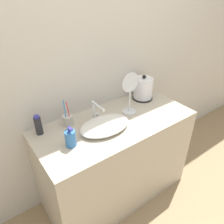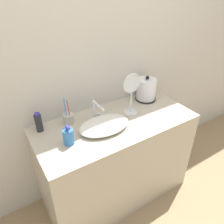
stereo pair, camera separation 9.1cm
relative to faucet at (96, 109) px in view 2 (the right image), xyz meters
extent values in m
plane|color=#997F5B|center=(0.11, -0.39, -0.90)|extent=(12.00, 12.00, 0.00)
cube|color=beige|center=(0.11, 0.20, 0.40)|extent=(6.00, 0.04, 2.60)
cube|color=#B7AD99|center=(0.11, -0.10, -0.50)|extent=(1.26, 0.57, 0.80)
ellipsoid|color=silver|center=(-0.01, -0.13, -0.07)|extent=(0.39, 0.26, 0.06)
cylinder|color=silver|center=(-0.01, 0.02, -0.01)|extent=(0.02, 0.02, 0.16)
cylinder|color=silver|center=(-0.01, -0.05, 0.06)|extent=(0.02, 0.15, 0.02)
cylinder|color=silver|center=(0.03, 0.02, -0.07)|extent=(0.02, 0.02, 0.04)
cylinder|color=black|center=(0.54, 0.06, -0.09)|extent=(0.18, 0.18, 0.01)
cylinder|color=silver|center=(0.54, 0.06, 0.00)|extent=(0.17, 0.17, 0.19)
sphere|color=black|center=(0.54, 0.06, 0.12)|extent=(0.03, 0.03, 0.03)
cylinder|color=#B7B2A8|center=(-0.20, 0.08, -0.06)|extent=(0.08, 0.08, 0.08)
cylinder|color=#338CE0|center=(-0.21, 0.08, 0.02)|extent=(0.01, 0.04, 0.17)
cylinder|color=#E5333F|center=(-0.19, 0.07, 0.02)|extent=(0.03, 0.02, 0.17)
cylinder|color=#3370B7|center=(-0.29, -0.15, -0.04)|extent=(0.07, 0.07, 0.11)
cylinder|color=#333399|center=(-0.29, -0.15, 0.03)|extent=(0.02, 0.02, 0.02)
cube|color=#333399|center=(-0.29, -0.16, 0.05)|extent=(0.02, 0.04, 0.01)
cylinder|color=#28282D|center=(-0.41, 0.10, -0.03)|extent=(0.05, 0.05, 0.13)
cylinder|color=#333399|center=(-0.41, 0.10, 0.05)|extent=(0.04, 0.04, 0.02)
cylinder|color=silver|center=(0.29, -0.06, -0.09)|extent=(0.11, 0.11, 0.01)
cylinder|color=silver|center=(0.29, -0.06, 0.01)|extent=(0.01, 0.01, 0.18)
torus|color=silver|center=(0.29, -0.06, 0.17)|extent=(0.16, 0.01, 0.16)
cylinder|color=silver|center=(0.29, -0.06, 0.17)|extent=(0.14, 0.00, 0.14)
camera|label=1|loc=(-0.73, -1.21, 0.86)|focal=35.00mm
camera|label=2|loc=(-0.65, -1.26, 0.86)|focal=35.00mm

